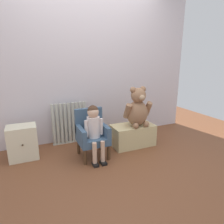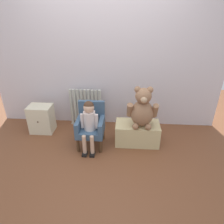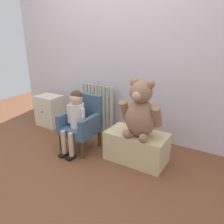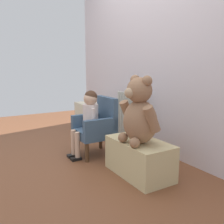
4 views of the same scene
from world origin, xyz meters
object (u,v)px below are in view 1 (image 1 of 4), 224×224
at_px(small_dresser, 23,142).
at_px(child_armchair, 92,133).
at_px(child_figure, 94,125).
at_px(radiator, 70,123).
at_px(large_teddy_bear, 138,109).
at_px(low_bench, 133,135).

bearing_deg(small_dresser, child_armchair, -18.46).
height_order(child_armchair, child_figure, child_figure).
relative_size(radiator, small_dresser, 1.42).
bearing_deg(large_teddy_bear, low_bench, 137.79).
bearing_deg(low_bench, child_figure, -164.94).
height_order(low_bench, large_teddy_bear, large_teddy_bear).
distance_m(small_dresser, large_teddy_bear, 1.68).
bearing_deg(radiator, small_dresser, -158.63).
height_order(child_figure, large_teddy_bear, large_teddy_bear).
distance_m(radiator, child_armchair, 0.60).
distance_m(child_armchair, large_teddy_bear, 0.79).
distance_m(radiator, low_bench, 1.02).
height_order(child_armchair, low_bench, child_armchair).
height_order(small_dresser, child_figure, child_figure).
relative_size(small_dresser, child_armchair, 0.71).
xyz_separation_m(radiator, low_bench, (0.88, -0.49, -0.16)).
xyz_separation_m(child_figure, large_teddy_bear, (0.74, 0.14, 0.11)).
bearing_deg(child_armchair, large_teddy_bear, 2.64).
bearing_deg(child_armchair, radiator, 108.07).
bearing_deg(child_figure, large_teddy_bear, 10.87).
distance_m(small_dresser, child_figure, 1.00).
bearing_deg(low_bench, radiator, 150.89).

